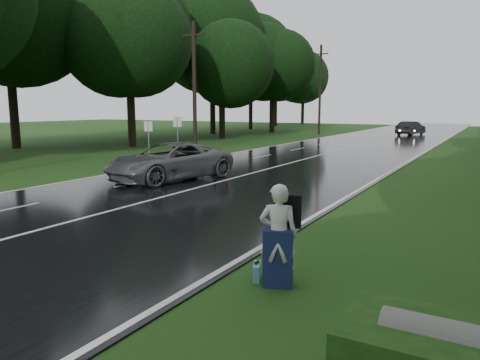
% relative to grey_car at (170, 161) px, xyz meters
% --- Properties ---
extents(ground, '(160.00, 160.00, 0.00)m').
position_rel_grey_car_xyz_m(ground, '(2.26, -9.43, -0.86)').
color(ground, '#1F4414').
rests_on(ground, ground).
extents(road, '(12.00, 140.00, 0.04)m').
position_rel_grey_car_xyz_m(road, '(2.26, 10.57, -0.84)').
color(road, black).
rests_on(road, ground).
extents(lane_center, '(0.12, 140.00, 0.01)m').
position_rel_grey_car_xyz_m(lane_center, '(2.26, 10.57, -0.82)').
color(lane_center, silver).
rests_on(lane_center, road).
extents(grey_car, '(4.08, 6.39, 1.64)m').
position_rel_grey_car_xyz_m(grey_car, '(0.00, 0.00, 0.00)').
color(grey_car, '#55585B').
rests_on(grey_car, road).
extents(far_car, '(2.71, 5.02, 1.57)m').
position_rel_grey_car_xyz_m(far_car, '(3.80, 39.32, -0.04)').
color(far_car, black).
rests_on(far_car, road).
extents(hitchhiker, '(0.81, 0.78, 1.92)m').
position_rel_grey_car_xyz_m(hitchhiker, '(9.34, -8.55, 0.03)').
color(hitchhiker, silver).
rests_on(hitchhiker, ground).
extents(suitcase, '(0.29, 0.46, 0.32)m').
position_rel_grey_car_xyz_m(suitcase, '(8.86, -8.50, -0.70)').
color(suitcase, teal).
rests_on(suitcase, ground).
extents(culvert, '(1.20, 0.60, 0.60)m').
position_rel_grey_car_xyz_m(culvert, '(12.09, -9.86, -0.86)').
color(culvert, slate).
rests_on(culvert, ground).
extents(utility_pole_mid, '(1.80, 0.28, 9.10)m').
position_rel_grey_car_xyz_m(utility_pole_mid, '(-6.24, 10.74, -0.86)').
color(utility_pole_mid, black).
rests_on(utility_pole_mid, ground).
extents(utility_pole_far, '(1.80, 0.28, 10.44)m').
position_rel_grey_car_xyz_m(utility_pole_far, '(-6.24, 36.39, -0.86)').
color(utility_pole_far, black).
rests_on(utility_pole_far, ground).
extents(road_sign_a, '(0.59, 0.10, 2.45)m').
position_rel_grey_car_xyz_m(road_sign_a, '(-4.94, 4.29, -0.86)').
color(road_sign_a, white).
rests_on(road_sign_a, ground).
extents(road_sign_b, '(0.64, 0.10, 2.66)m').
position_rel_grey_car_xyz_m(road_sign_b, '(-4.94, 7.02, -0.86)').
color(road_sign_b, white).
rests_on(road_sign_b, ground).
extents(tree_left_d, '(9.70, 9.70, 15.16)m').
position_rel_grey_car_xyz_m(tree_left_d, '(-13.64, 12.24, -0.86)').
color(tree_left_d, black).
rests_on(tree_left_d, ground).
extents(tree_left_e, '(8.03, 8.03, 12.55)m').
position_rel_grey_car_xyz_m(tree_left_e, '(-12.46, 24.33, -0.86)').
color(tree_left_e, black).
rests_on(tree_left_e, ground).
extents(tree_left_f, '(9.85, 9.85, 15.39)m').
position_rel_grey_car_xyz_m(tree_left_f, '(-12.73, 36.78, -0.86)').
color(tree_left_f, black).
rests_on(tree_left_f, ground).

